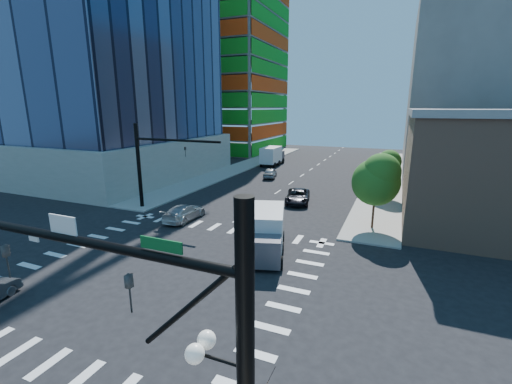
% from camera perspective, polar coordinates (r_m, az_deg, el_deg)
% --- Properties ---
extents(ground, '(160.00, 160.00, 0.00)m').
position_cam_1_polar(ground, '(24.64, -15.44, -12.50)').
color(ground, black).
rests_on(ground, ground).
extents(road_markings, '(20.00, 20.00, 0.01)m').
position_cam_1_polar(road_markings, '(24.64, -15.44, -12.48)').
color(road_markings, silver).
rests_on(road_markings, ground).
extents(sidewalk_ne, '(5.00, 60.00, 0.15)m').
position_cam_1_polar(sidewalk_ne, '(58.13, 20.72, 2.45)').
color(sidewalk_ne, gray).
rests_on(sidewalk_ne, ground).
extents(sidewalk_nw, '(5.00, 60.00, 0.15)m').
position_cam_1_polar(sidewalk_nw, '(63.90, -2.27, 4.31)').
color(sidewalk_nw, gray).
rests_on(sidewalk_nw, ground).
extents(construction_building, '(25.16, 34.50, 70.60)m').
position_cam_1_polar(construction_building, '(90.34, -5.39, 22.71)').
color(construction_building, slate).
rests_on(construction_building, ground).
extents(bg_building_ne, '(24.00, 30.00, 28.00)m').
position_cam_1_polar(bg_building_ne, '(73.33, 33.96, 14.20)').
color(bg_building_ne, slate).
rests_on(bg_building_ne, ground).
extents(signal_mast_se, '(10.51, 2.48, 9.00)m').
position_cam_1_polar(signal_mast_se, '(8.76, -7.77, -27.27)').
color(signal_mast_se, black).
rests_on(signal_mast_se, sidewalk_se).
extents(signal_mast_nw, '(10.20, 0.40, 9.00)m').
position_cam_1_polar(signal_mast_nw, '(37.77, -17.32, 5.30)').
color(signal_mast_nw, black).
rests_on(signal_mast_nw, sidewalk_nw).
extents(tree_south, '(4.16, 4.16, 6.82)m').
position_cam_1_polar(tree_south, '(31.64, 19.60, 2.06)').
color(tree_south, '#382316').
rests_on(tree_south, sidewalk_ne).
extents(tree_north, '(3.54, 3.52, 5.78)m').
position_cam_1_polar(tree_north, '(43.56, 20.91, 4.08)').
color(tree_north, '#382316').
rests_on(tree_north, sidewalk_ne).
extents(car_nb_far, '(3.64, 5.98, 1.55)m').
position_cam_1_polar(car_nb_far, '(39.74, 6.96, -0.71)').
color(car_nb_far, black).
rests_on(car_nb_far, ground).
extents(car_sb_near, '(2.17, 5.28, 1.53)m').
position_cam_1_polar(car_sb_near, '(34.24, -11.87, -3.34)').
color(car_sb_near, silver).
rests_on(car_sb_near, ground).
extents(car_sb_mid, '(2.87, 4.91, 1.57)m').
position_cam_1_polar(car_sb_mid, '(53.71, 2.36, 3.23)').
color(car_sb_mid, gray).
rests_on(car_sb_mid, ground).
extents(box_truck_near, '(4.31, 6.65, 3.22)m').
position_cam_1_polar(box_truck_near, '(25.67, 1.73, -7.38)').
color(box_truck_near, black).
rests_on(box_truck_near, ground).
extents(box_truck_far, '(3.03, 6.80, 3.53)m').
position_cam_1_polar(box_truck_far, '(65.55, 2.82, 5.87)').
color(box_truck_far, black).
rests_on(box_truck_far, ground).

